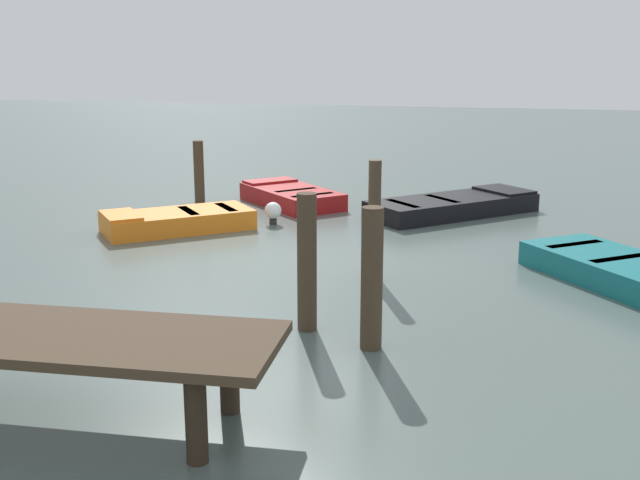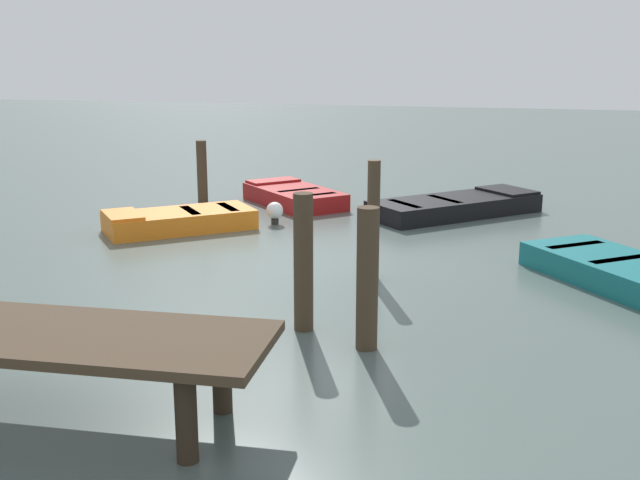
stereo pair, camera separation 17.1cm
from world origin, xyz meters
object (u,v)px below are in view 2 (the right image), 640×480
at_px(rowboat_teal, 633,275).
at_px(mooring_piling_mid_right, 373,221).
at_px(rowboat_red, 294,196).
at_px(mooring_piling_near_right, 303,263).
at_px(marker_buoy, 275,211).
at_px(rowboat_black, 456,206).
at_px(mooring_piling_mid_left, 202,171).
at_px(rowboat_orange, 179,220).
at_px(mooring_piling_far_left, 367,279).

relative_size(rowboat_teal, mooring_piling_mid_right, 1.96).
bearing_deg(rowboat_teal, rowboat_red, -164.44).
relative_size(mooring_piling_near_right, marker_buoy, 3.83).
distance_m(rowboat_black, mooring_piling_mid_left, 6.19).
height_order(rowboat_red, rowboat_orange, same).
relative_size(mooring_piling_mid_left, mooring_piling_near_right, 0.82).
relative_size(rowboat_black, marker_buoy, 7.99).
height_order(rowboat_red, mooring_piling_mid_left, mooring_piling_mid_left).
xyz_separation_m(rowboat_teal, mooring_piling_mid_right, (4.02, 0.52, 0.75)).
xyz_separation_m(rowboat_red, rowboat_orange, (1.50, 3.25, -0.00)).
height_order(rowboat_orange, marker_buoy, marker_buoy).
relative_size(rowboat_red, rowboat_orange, 0.96).
relative_size(mooring_piling_far_left, marker_buoy, 3.72).
bearing_deg(marker_buoy, rowboat_orange, 31.23).
height_order(mooring_piling_mid_right, mooring_piling_far_left, mooring_piling_mid_right).
bearing_deg(mooring_piling_mid_left, rowboat_red, -174.22).
bearing_deg(mooring_piling_near_right, rowboat_red, -72.34).
bearing_deg(mooring_piling_mid_right, mooring_piling_far_left, 99.66).
distance_m(mooring_piling_mid_right, marker_buoy, 4.53).
relative_size(rowboat_teal, mooring_piling_mid_left, 2.52).
xyz_separation_m(mooring_piling_mid_right, marker_buoy, (2.81, -3.48, -0.68)).
distance_m(mooring_piling_near_right, marker_buoy, 6.51).
bearing_deg(rowboat_black, marker_buoy, 163.76).
height_order(rowboat_orange, mooring_piling_mid_left, mooring_piling_mid_left).
distance_m(rowboat_black, rowboat_teal, 5.86).
bearing_deg(mooring_piling_near_right, mooring_piling_far_left, 154.39).
bearing_deg(mooring_piling_mid_left, rowboat_orange, 104.19).
height_order(mooring_piling_mid_left, mooring_piling_near_right, mooring_piling_near_right).
bearing_deg(rowboat_orange, mooring_piling_mid_right, 111.24).
xyz_separation_m(rowboat_red, mooring_piling_mid_left, (2.27, 0.23, 0.54)).
xyz_separation_m(rowboat_teal, rowboat_orange, (8.57, -1.91, 0.00)).
distance_m(rowboat_orange, mooring_piling_near_right, 6.49).
distance_m(mooring_piling_mid_left, mooring_piling_near_right, 9.36).
bearing_deg(rowboat_teal, rowboat_black, 174.39).
relative_size(rowboat_orange, mooring_piling_near_right, 1.69).
relative_size(rowboat_orange, mooring_piling_far_left, 1.74).
bearing_deg(marker_buoy, mooring_piling_mid_right, 128.87).
xyz_separation_m(rowboat_teal, mooring_piling_far_left, (3.51, 3.51, 0.68)).
relative_size(rowboat_black, mooring_piling_near_right, 2.09).
bearing_deg(marker_buoy, mooring_piling_near_right, 111.54).
bearing_deg(mooring_piling_near_right, mooring_piling_mid_left, -58.57).
xyz_separation_m(rowboat_orange, marker_buoy, (-1.74, -1.06, 0.07)).
xyz_separation_m(mooring_piling_mid_left, mooring_piling_far_left, (-5.82, 8.44, 0.14)).
bearing_deg(rowboat_red, rowboat_orange, 109.39).
bearing_deg(rowboat_red, rowboat_black, -139.03).
distance_m(rowboat_teal, rowboat_orange, 8.78).
relative_size(mooring_piling_mid_left, marker_buoy, 3.13).
xyz_separation_m(rowboat_black, mooring_piling_mid_left, (6.16, 0.01, 0.54)).
bearing_deg(mooring_piling_mid_left, marker_buoy, 141.92).
distance_m(mooring_piling_mid_left, mooring_piling_far_left, 10.25).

